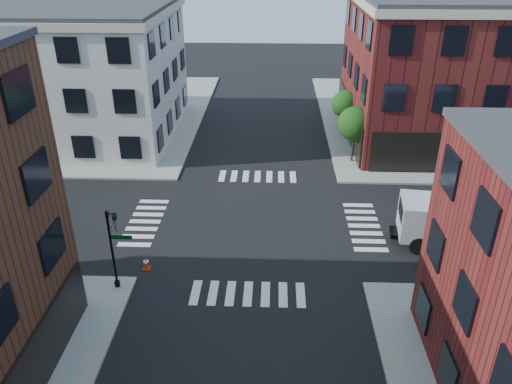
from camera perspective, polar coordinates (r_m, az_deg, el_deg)
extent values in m
plane|color=black|center=(31.86, -0.27, -3.64)|extent=(120.00, 120.00, 0.00)
cube|color=gray|center=(54.69, 23.52, 7.66)|extent=(30.00, 30.00, 0.15)
cube|color=gray|center=(55.60, -21.69, 8.30)|extent=(30.00, 30.00, 0.15)
cube|color=#4F1314|center=(48.54, 26.20, 12.22)|extent=(25.00, 16.00, 12.00)
cube|color=silver|center=(49.00, -22.77, 12.40)|extent=(22.00, 16.00, 11.00)
cylinder|color=black|center=(40.88, 10.93, 4.50)|extent=(0.18, 0.18, 1.47)
cylinder|color=black|center=(40.61, 11.02, 5.46)|extent=(0.12, 0.12, 1.47)
sphere|color=#183E11|center=(40.03, 11.23, 7.69)|extent=(2.69, 2.69, 2.69)
sphere|color=#183E11|center=(40.16, 11.54, 6.89)|extent=(1.85, 1.85, 1.85)
cylinder|color=black|center=(46.45, 9.94, 7.29)|extent=(0.18, 0.18, 1.33)
cylinder|color=black|center=(46.23, 10.01, 8.07)|extent=(0.12, 0.12, 1.33)
sphere|color=#183E11|center=(45.76, 10.16, 9.86)|extent=(2.43, 2.43, 2.43)
sphere|color=#183E11|center=(45.85, 10.44, 9.22)|extent=(1.67, 1.67, 1.67)
cylinder|color=black|center=(26.12, -16.11, -6.54)|extent=(0.12, 0.12, 4.60)
cylinder|color=black|center=(27.25, -15.57, -10.05)|extent=(0.28, 0.28, 0.30)
cube|color=#053819|center=(25.51, -15.18, -5.02)|extent=(1.10, 0.03, 0.22)
cube|color=#053819|center=(25.99, -16.08, -3.85)|extent=(0.03, 1.10, 0.22)
imported|color=black|center=(25.27, -15.75, -3.44)|extent=(0.22, 0.18, 1.10)
imported|color=black|center=(25.61, -16.56, -3.12)|extent=(0.18, 0.22, 1.10)
cube|color=white|center=(31.35, 25.98, -2.32)|extent=(6.77, 3.61, 3.45)
cube|color=maroon|center=(30.17, 26.61, -3.62)|extent=(2.44, 0.36, 0.78)
cube|color=maroon|center=(32.55, 25.40, -1.11)|extent=(2.44, 0.36, 0.78)
cube|color=silver|center=(30.64, 18.18, -2.78)|extent=(2.56, 2.94, 2.23)
cube|color=black|center=(30.29, 16.32, -2.00)|extent=(0.39, 2.11, 1.00)
cube|color=black|center=(31.82, 23.04, -4.96)|extent=(8.98, 2.27, 0.28)
cylinder|color=black|center=(30.23, 18.12, -5.80)|extent=(1.16, 0.53, 1.11)
cylinder|color=black|center=(32.21, 17.65, -3.55)|extent=(1.16, 0.53, 1.11)
cylinder|color=black|center=(31.17, 25.43, -6.20)|extent=(1.16, 0.53, 1.11)
cylinder|color=black|center=(33.09, 24.52, -4.00)|extent=(1.16, 0.53, 1.11)
cube|color=red|center=(28.47, -12.38, -8.51)|extent=(0.42, 0.42, 0.04)
cone|color=red|center=(28.27, -12.45, -7.94)|extent=(0.40, 0.40, 0.73)
cylinder|color=white|center=(28.21, -12.47, -7.77)|extent=(0.28, 0.28, 0.08)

